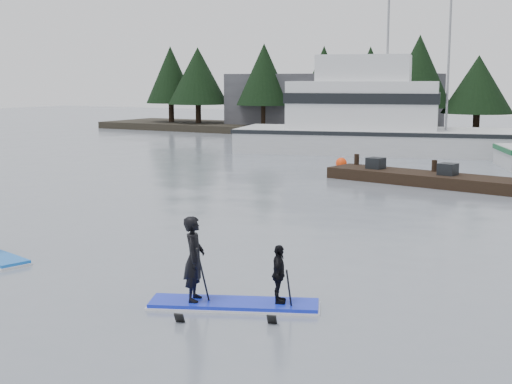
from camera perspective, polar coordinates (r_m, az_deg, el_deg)
The scene contains 9 objects.
ground at distance 17.30m, azimuth -9.87°, elevation -6.32°, with size 160.00×160.00×0.00m, color slate.
far_shore at distance 56.05m, azimuth 18.45°, elevation 4.22°, with size 70.00×8.00×0.60m, color #2D281E.
treeline at distance 56.07m, azimuth 18.43°, elevation 3.91°, with size 60.00×4.00×8.00m, color black, non-canonical shape.
waterfront_building at distance 62.01m, azimuth 6.04°, elevation 7.08°, with size 18.00×6.00×5.00m, color #4C4C51.
fishing_boat_large at distance 45.24m, azimuth 10.77°, elevation 4.20°, with size 21.01×10.57×11.13m.
floating_dock at distance 30.71m, azimuth 18.46°, elevation 0.52°, with size 14.99×2.00×0.50m, color black.
buoy_b at distance 37.88m, azimuth 6.84°, elevation 2.07°, with size 0.58×0.58×0.58m, color #FF3E0C.
buoy_a at distance 44.75m, azimuth -1.45°, elevation 3.19°, with size 0.51×0.51×0.51m, color #FF3E0C.
paddleboard_duo at distance 14.36m, azimuth -2.36°, elevation -6.81°, with size 3.42×2.08×2.33m.
Camera 1 is at (10.64, -12.86, 4.53)m, focal length 50.00 mm.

